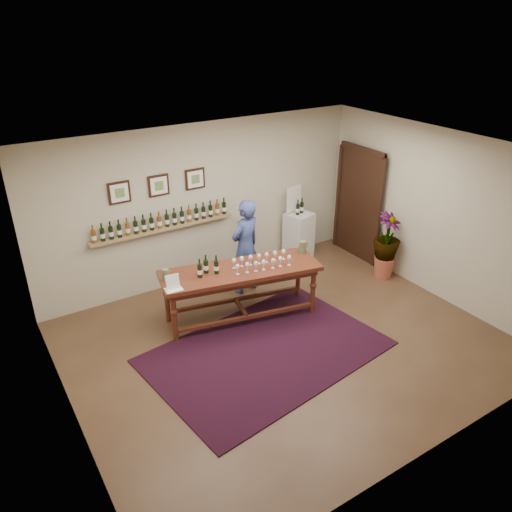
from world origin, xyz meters
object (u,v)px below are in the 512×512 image
tasting_table (241,276)px  display_pedestal (299,235)px  person (245,247)px  potted_plant (386,246)px

tasting_table → display_pedestal: bearing=43.5°
display_pedestal → person: person is taller
tasting_table → display_pedestal: (2.07, 1.27, -0.28)m
tasting_table → potted_plant: (2.89, -0.25, -0.11)m
display_pedestal → tasting_table: bearing=-148.5°
tasting_table → person: (0.50, 0.68, 0.10)m
display_pedestal → person: 1.72m
potted_plant → person: person is taller
display_pedestal → potted_plant: size_ratio=0.85×
display_pedestal → potted_plant: bearing=-61.7°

